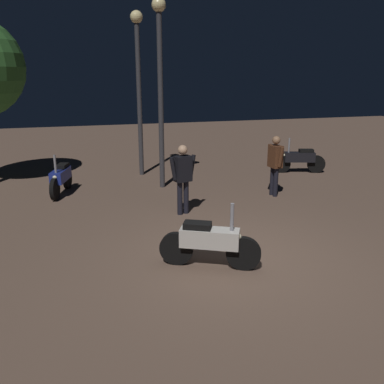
# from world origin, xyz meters

# --- Properties ---
(ground_plane) EXTENTS (40.00, 40.00, 0.00)m
(ground_plane) POSITION_xyz_m (0.00, 0.00, 0.00)
(ground_plane) COLOR brown
(motorcycle_white_foreground) EXTENTS (1.53, 0.83, 1.11)m
(motorcycle_white_foreground) POSITION_xyz_m (-0.57, -0.12, 0.44)
(motorcycle_white_foreground) COLOR black
(motorcycle_white_foreground) RESTS_ON ground_plane
(motorcycle_blue_parked_left) EXTENTS (0.56, 1.62, 1.11)m
(motorcycle_blue_parked_left) POSITION_xyz_m (-2.92, 5.00, 0.44)
(motorcycle_blue_parked_left) COLOR black
(motorcycle_blue_parked_left) RESTS_ON ground_plane
(motorcycle_black_parked_right) EXTENTS (1.61, 0.60, 1.11)m
(motorcycle_black_parked_right) POSITION_xyz_m (4.33, 5.38, 0.44)
(motorcycle_black_parked_right) COLOR black
(motorcycle_black_parked_right) RESTS_ON ground_plane
(person_rider_beside) EXTENTS (0.27, 0.66, 1.55)m
(person_rider_beside) POSITION_xyz_m (2.35, 3.29, 0.92)
(person_rider_beside) COLOR black
(person_rider_beside) RESTS_ON ground_plane
(person_bystander_far) EXTENTS (0.66, 0.33, 1.57)m
(person_bystander_far) POSITION_xyz_m (-0.28, 2.56, 0.93)
(person_bystander_far) COLOR black
(person_bystander_far) RESTS_ON ground_plane
(streetlamp_near) EXTENTS (0.36, 0.36, 4.78)m
(streetlamp_near) POSITION_xyz_m (-0.53, 6.56, 3.06)
(streetlamp_near) COLOR #38383D
(streetlamp_near) RESTS_ON ground_plane
(streetlamp_far) EXTENTS (0.36, 0.36, 4.88)m
(streetlamp_far) POSITION_xyz_m (-0.23, 4.93, 3.11)
(streetlamp_far) COLOR #38383D
(streetlamp_far) RESTS_ON ground_plane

